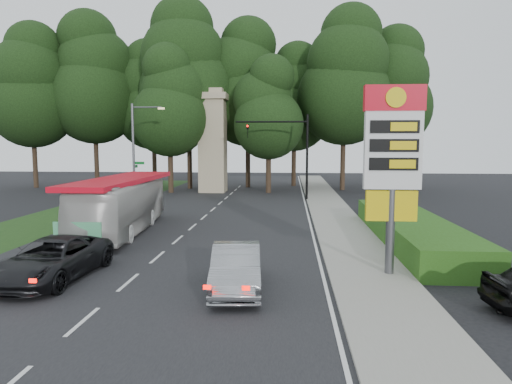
# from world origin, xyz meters

# --- Properties ---
(ground) EXTENTS (120.00, 120.00, 0.00)m
(ground) POSITION_xyz_m (0.00, 0.00, 0.00)
(ground) COLOR black
(ground) RESTS_ON ground
(road_surface) EXTENTS (14.00, 80.00, 0.02)m
(road_surface) POSITION_xyz_m (0.00, 12.00, 0.01)
(road_surface) COLOR black
(road_surface) RESTS_ON ground
(sidewalk_right) EXTENTS (3.00, 80.00, 0.12)m
(sidewalk_right) POSITION_xyz_m (8.50, 12.00, 0.06)
(sidewalk_right) COLOR gray
(sidewalk_right) RESTS_ON ground
(grass_verge_left) EXTENTS (5.00, 50.00, 0.02)m
(grass_verge_left) POSITION_xyz_m (-9.50, 18.00, 0.01)
(grass_verge_left) COLOR #193814
(grass_verge_left) RESTS_ON ground
(hedge) EXTENTS (3.00, 14.00, 1.20)m
(hedge) POSITION_xyz_m (11.50, 8.00, 0.60)
(hedge) COLOR #284E15
(hedge) RESTS_ON ground
(gas_station_pylon) EXTENTS (2.10, 0.45, 6.85)m
(gas_station_pylon) POSITION_xyz_m (9.20, 1.99, 4.45)
(gas_station_pylon) COLOR #59595E
(gas_station_pylon) RESTS_ON ground
(traffic_signal_mast) EXTENTS (6.10, 0.35, 7.20)m
(traffic_signal_mast) POSITION_xyz_m (5.68, 24.00, 4.67)
(traffic_signal_mast) COLOR black
(traffic_signal_mast) RESTS_ON ground
(streetlight_signs) EXTENTS (2.75, 0.98, 8.00)m
(streetlight_signs) POSITION_xyz_m (-6.99, 22.01, 4.44)
(streetlight_signs) COLOR #59595E
(streetlight_signs) RESTS_ON ground
(monument) EXTENTS (3.00, 3.00, 10.05)m
(monument) POSITION_xyz_m (-2.00, 30.00, 5.10)
(monument) COLOR tan
(monument) RESTS_ON ground
(tree_far_west) EXTENTS (8.96, 8.96, 17.60)m
(tree_far_west) POSITION_xyz_m (-22.00, 33.00, 10.68)
(tree_far_west) COLOR #2D2116
(tree_far_west) RESTS_ON ground
(tree_west_mid) EXTENTS (9.80, 9.80, 19.25)m
(tree_west_mid) POSITION_xyz_m (-16.00, 35.00, 11.69)
(tree_west_mid) COLOR #2D2116
(tree_west_mid) RESTS_ON ground
(tree_west_near) EXTENTS (8.40, 8.40, 16.50)m
(tree_west_near) POSITION_xyz_m (-10.00, 37.00, 10.02)
(tree_west_near) COLOR #2D2116
(tree_west_near) RESTS_ON ground
(tree_center_left) EXTENTS (10.08, 10.08, 19.80)m
(tree_center_left) POSITION_xyz_m (-5.00, 33.00, 12.02)
(tree_center_left) COLOR #2D2116
(tree_center_left) RESTS_ON ground
(tree_center_right) EXTENTS (9.24, 9.24, 18.15)m
(tree_center_right) POSITION_xyz_m (1.00, 35.00, 11.02)
(tree_center_right) COLOR #2D2116
(tree_center_right) RESTS_ON ground
(tree_east_near) EXTENTS (8.12, 8.12, 15.95)m
(tree_east_near) POSITION_xyz_m (6.00, 37.00, 9.68)
(tree_east_near) COLOR #2D2116
(tree_east_near) RESTS_ON ground
(tree_east_mid) EXTENTS (9.52, 9.52, 18.70)m
(tree_east_mid) POSITION_xyz_m (11.00, 33.00, 11.35)
(tree_east_mid) COLOR #2D2116
(tree_east_mid) RESTS_ON ground
(tree_far_east) EXTENTS (8.68, 8.68, 17.05)m
(tree_far_east) POSITION_xyz_m (16.00, 35.00, 10.35)
(tree_far_east) COLOR #2D2116
(tree_far_east) RESTS_ON ground
(tree_monument_left) EXTENTS (7.28, 7.28, 14.30)m
(tree_monument_left) POSITION_xyz_m (-6.00, 29.00, 8.68)
(tree_monument_left) COLOR #2D2116
(tree_monument_left) RESTS_ON ground
(tree_monument_right) EXTENTS (6.72, 6.72, 13.20)m
(tree_monument_right) POSITION_xyz_m (3.50, 29.50, 8.01)
(tree_monument_right) COLOR #2D2116
(tree_monument_right) RESTS_ON ground
(transit_bus) EXTENTS (3.42, 10.84, 2.97)m
(transit_bus) POSITION_xyz_m (-3.50, 9.31, 1.49)
(transit_bus) COLOR beige
(transit_bus) RESTS_ON ground
(sedan_silver) EXTENTS (1.97, 4.61, 1.48)m
(sedan_silver) POSITION_xyz_m (3.82, 0.04, 0.74)
(sedan_silver) COLOR #94969B
(sedan_silver) RESTS_ON ground
(suv_charcoal) EXTENTS (2.73, 5.41, 1.47)m
(suv_charcoal) POSITION_xyz_m (-2.80, 0.68, 0.73)
(suv_charcoal) COLOR black
(suv_charcoal) RESTS_ON ground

